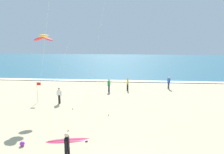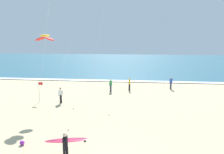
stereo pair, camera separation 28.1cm
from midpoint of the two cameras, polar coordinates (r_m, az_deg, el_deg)
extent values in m
cube|color=#2D6075|center=(59.88, 4.14, 4.45)|extent=(160.00, 60.00, 0.08)
cube|color=white|center=(30.48, 3.18, -1.11)|extent=(160.00, 1.24, 0.01)
cube|color=black|center=(10.56, -13.46, -17.77)|extent=(0.25, 0.37, 0.60)
cube|color=red|center=(10.56, -14.06, -17.56)|extent=(0.04, 0.20, 0.32)
sphere|color=beige|center=(10.37, -13.56, -15.72)|extent=(0.21, 0.21, 0.21)
cylinder|color=black|center=(10.38, -13.65, -18.55)|extent=(0.09, 0.09, 0.56)
cylinder|color=black|center=(10.71, -13.29, -16.67)|extent=(0.09, 0.09, 0.26)
cylinder|color=black|center=(10.86, -13.51, -17.06)|extent=(0.26, 0.12, 0.14)
ellipsoid|color=#D83359|center=(10.90, -13.14, -17.16)|extent=(2.26, 0.84, 0.15)
cube|color=#333333|center=(10.89, -13.15, -16.99)|extent=(1.92, 0.35, 0.07)
cube|color=#262628|center=(10.84, -8.03, -17.58)|extent=(0.12, 0.03, 0.14)
ellipsoid|color=red|center=(19.39, -18.09, 10.23)|extent=(1.01, 0.79, 0.47)
ellipsoid|color=yellow|center=(18.77, -19.29, 11.01)|extent=(0.99, 0.79, 0.20)
ellipsoid|color=red|center=(18.15, -20.46, 10.12)|extent=(1.01, 0.79, 0.47)
cylinder|color=silver|center=(18.40, -15.43, 0.61)|extent=(2.43, 0.34, 6.05)
cylinder|color=brown|center=(18.62, -11.62, -8.89)|extent=(0.06, 0.06, 0.10)
cylinder|color=silver|center=(14.45, -5.17, 6.61)|extent=(1.48, 2.91, 10.17)
cylinder|color=brown|center=(16.87, -1.51, -10.73)|extent=(0.06, 0.06, 0.10)
cylinder|color=silver|center=(13.71, -18.80, 12.45)|extent=(2.37, 0.11, 13.29)
cylinder|color=brown|center=(14.54, -12.91, -14.57)|extent=(0.06, 0.06, 0.10)
cylinder|color=black|center=(20.58, -15.09, -6.10)|extent=(0.22, 0.22, 0.84)
cube|color=white|center=(20.40, -15.18, -4.24)|extent=(0.33, 0.19, 0.54)
sphere|color=#A87A59|center=(20.31, -15.23, -3.20)|extent=(0.20, 0.20, 0.20)
cylinder|color=white|center=(20.49, -15.73, -4.49)|extent=(0.08, 0.08, 0.50)
cylinder|color=white|center=(20.36, -14.60, -4.53)|extent=(0.08, 0.08, 0.50)
cylinder|color=#2D334C|center=(24.28, -1.21, -3.25)|extent=(0.22, 0.22, 0.84)
cube|color=#339351|center=(24.13, -1.21, -1.65)|extent=(0.32, 0.37, 0.54)
sphere|color=beige|center=(24.05, -1.22, -0.77)|extent=(0.20, 0.20, 0.20)
cylinder|color=#339351|center=(24.31, -0.90, -1.80)|extent=(0.08, 0.08, 0.50)
cylinder|color=#339351|center=(23.99, -1.53, -1.97)|extent=(0.08, 0.08, 0.50)
cylinder|color=black|center=(25.04, 4.12, -2.85)|extent=(0.22, 0.22, 0.84)
cube|color=gold|center=(24.89, 4.14, -1.30)|extent=(0.21, 0.34, 0.54)
sphere|color=beige|center=(24.82, 4.15, -0.45)|extent=(0.20, 0.20, 0.20)
cylinder|color=gold|center=(25.12, 4.09, -1.43)|extent=(0.08, 0.08, 0.50)
cylinder|color=gold|center=(24.71, 4.18, -1.63)|extent=(0.08, 0.08, 0.50)
cylinder|color=#2D334C|center=(26.69, 15.45, -2.38)|extent=(0.22, 0.22, 0.84)
cube|color=#3351B7|center=(26.55, 15.52, -0.93)|extent=(0.33, 0.37, 0.54)
sphere|color=beige|center=(26.48, 15.56, -0.12)|extent=(0.20, 0.20, 0.20)
cylinder|color=#3351B7|center=(26.42, 15.82, -1.22)|extent=(0.08, 0.08, 0.50)
cylinder|color=#3351B7|center=(26.72, 15.20, -1.06)|extent=(0.08, 0.08, 0.50)
cylinder|color=silver|center=(21.41, -20.79, -4.04)|extent=(0.05, 0.05, 2.10)
cube|color=red|center=(21.13, -20.40, -1.83)|extent=(0.40, 0.02, 0.28)
sphere|color=purple|center=(13.55, -24.68, -16.81)|extent=(0.28, 0.28, 0.28)
camera|label=1|loc=(0.14, -90.59, -0.11)|focal=32.23mm
camera|label=2|loc=(0.14, 89.41, 0.11)|focal=32.23mm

